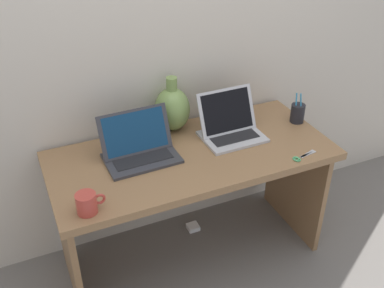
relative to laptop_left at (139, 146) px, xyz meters
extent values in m
plane|color=slate|center=(0.25, -0.08, -0.77)|extent=(6.00, 6.00, 0.00)
cube|color=beige|center=(0.25, 0.28, 0.43)|extent=(4.40, 0.04, 2.40)
cube|color=olive|center=(0.25, -0.08, -0.08)|extent=(1.43, 0.64, 0.04)
cube|color=olive|center=(-0.42, -0.08, -0.43)|extent=(0.03, 0.54, 0.67)
cube|color=olive|center=(0.92, -0.08, -0.43)|extent=(0.03, 0.54, 0.67)
cube|color=#333338|center=(0.00, -0.03, -0.05)|extent=(0.36, 0.24, 0.01)
cube|color=black|center=(0.00, -0.03, -0.04)|extent=(0.29, 0.15, 0.00)
cube|color=#333338|center=(0.00, 0.04, 0.06)|extent=(0.36, 0.10, 0.21)
cube|color=navy|center=(0.00, 0.04, 0.06)|extent=(0.31, 0.09, 0.18)
cube|color=#B2B2B7|center=(0.50, -0.03, -0.05)|extent=(0.32, 0.24, 0.01)
cube|color=black|center=(0.50, -0.03, -0.04)|extent=(0.25, 0.15, 0.00)
cube|color=#B2B2B7|center=(0.50, 0.04, 0.07)|extent=(0.32, 0.11, 0.22)
cube|color=black|center=(0.50, 0.04, 0.07)|extent=(0.28, 0.10, 0.20)
ellipsoid|color=#75934C|center=(0.25, 0.18, 0.06)|extent=(0.19, 0.19, 0.24)
cylinder|color=#75934C|center=(0.25, 0.18, 0.21)|extent=(0.06, 0.06, 0.07)
cylinder|color=#B23D33|center=(-0.33, -0.31, -0.01)|extent=(0.09, 0.09, 0.09)
torus|color=#B23D33|center=(-0.27, -0.31, -0.01)|extent=(0.05, 0.01, 0.05)
cylinder|color=black|center=(0.91, -0.02, -0.01)|extent=(0.08, 0.08, 0.10)
cylinder|color=#338CBF|center=(0.90, -0.02, 0.04)|extent=(0.01, 0.03, 0.14)
cylinder|color=#338CBF|center=(0.92, -0.04, 0.05)|extent=(0.04, 0.01, 0.15)
cube|color=#B7B7BC|center=(0.77, -0.32, -0.06)|extent=(0.10, 0.04, 0.00)
cube|color=#B7B7BC|center=(0.77, -0.33, -0.06)|extent=(0.10, 0.02, 0.00)
torus|color=#4CA566|center=(0.69, -0.35, -0.06)|extent=(0.04, 0.04, 0.01)
torus|color=#4CA566|center=(0.69, -0.34, -0.06)|extent=(0.04, 0.04, 0.01)
cube|color=white|center=(0.34, 0.11, -0.75)|extent=(0.07, 0.07, 0.03)
camera|label=1|loc=(-0.52, -1.82, 1.20)|focal=42.64mm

